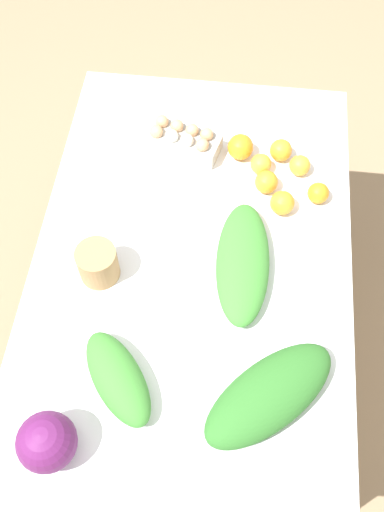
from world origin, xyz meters
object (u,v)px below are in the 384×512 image
at_px(orange_0, 300,165).
at_px(cabbage_purple, 47,442).
at_px(orange_3, 282,203).
at_px(egg_carton, 182,140).
at_px(paper_bag, 98,263).
at_px(greens_bunch_chard, 118,378).
at_px(orange_4, 261,164).
at_px(greens_bunch_scallion, 269,395).
at_px(orange_2, 318,193).
at_px(orange_6, 281,150).
at_px(orange_1, 266,182).
at_px(greens_bunch_beet_tops, 243,262).
at_px(orange_5, 240,147).

bearing_deg(orange_0, cabbage_purple, -32.03).
bearing_deg(orange_3, egg_carton, -122.44).
distance_m(orange_0, orange_3, 0.16).
bearing_deg(paper_bag, greens_bunch_chard, 19.63).
bearing_deg(orange_4, orange_3, 26.27).
bearing_deg(cabbage_purple, greens_bunch_scallion, 109.08).
xyz_separation_m(orange_2, orange_6, (-0.15, -0.12, 0.00)).
distance_m(cabbage_purple, orange_6, 1.09).
bearing_deg(orange_3, orange_1, -145.44).
distance_m(paper_bag, orange_4, 0.60).
distance_m(greens_bunch_chard, greens_bunch_beet_tops, 0.46).
bearing_deg(greens_bunch_beet_tops, orange_5, -175.07).
distance_m(greens_bunch_beet_tops, orange_5, 0.41).
relative_size(greens_bunch_beet_tops, orange_4, 6.02).
height_order(egg_carton, greens_bunch_beet_tops, egg_carton).
xyz_separation_m(greens_bunch_scallion, orange_1, (-0.66, -0.04, -0.01)).
bearing_deg(cabbage_purple, paper_bag, 177.55).
relative_size(greens_bunch_scallion, orange_0, 5.85).
bearing_deg(greens_bunch_scallion, orange_5, -170.92).
distance_m(orange_3, orange_4, 0.16).
relative_size(greens_bunch_beet_tops, orange_3, 5.38).
bearing_deg(orange_4, cabbage_purple, -26.47).
bearing_deg(orange_4, egg_carton, -103.98).
relative_size(orange_0, orange_2, 1.00).
bearing_deg(greens_bunch_chard, cabbage_purple, -36.74).
bearing_deg(orange_1, orange_5, -144.69).
height_order(orange_2, orange_3, orange_3).
relative_size(orange_2, orange_6, 0.93).
distance_m(paper_bag, orange_0, 0.69).
distance_m(paper_bag, orange_6, 0.68).
bearing_deg(greens_bunch_beet_tops, greens_bunch_chard, -37.87).
height_order(greens_bunch_beet_tops, orange_1, greens_bunch_beet_tops).
xyz_separation_m(cabbage_purple, orange_2, (-0.81, 0.63, -0.04)).
xyz_separation_m(cabbage_purple, greens_bunch_chard, (-0.18, 0.13, -0.03)).
bearing_deg(orange_2, greens_bunch_chard, -37.97).
xyz_separation_m(orange_1, orange_4, (-0.07, -0.02, -0.00)).
bearing_deg(egg_carton, orange_4, 0.50).
bearing_deg(orange_3, orange_0, 161.77).
bearing_deg(orange_3, orange_5, -144.97).
xyz_separation_m(orange_2, orange_3, (0.05, -0.11, 0.00)).
relative_size(orange_2, orange_5, 0.80).
distance_m(orange_1, orange_6, 0.14).
distance_m(greens_bunch_chard, orange_3, 0.70).
bearing_deg(orange_6, orange_3, 3.08).
bearing_deg(orange_3, cabbage_purple, -34.39).
height_order(greens_bunch_scallion, orange_2, greens_bunch_scallion).
relative_size(cabbage_purple, greens_bunch_scallion, 0.37).
xyz_separation_m(egg_carton, orange_6, (0.00, 0.31, -0.01)).
distance_m(cabbage_purple, orange_1, 0.95).
distance_m(paper_bag, orange_3, 0.57).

